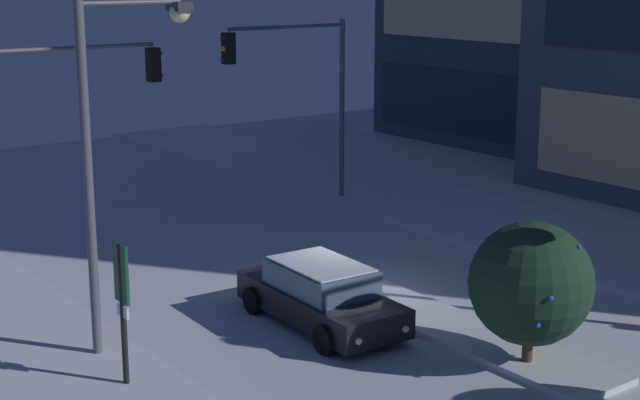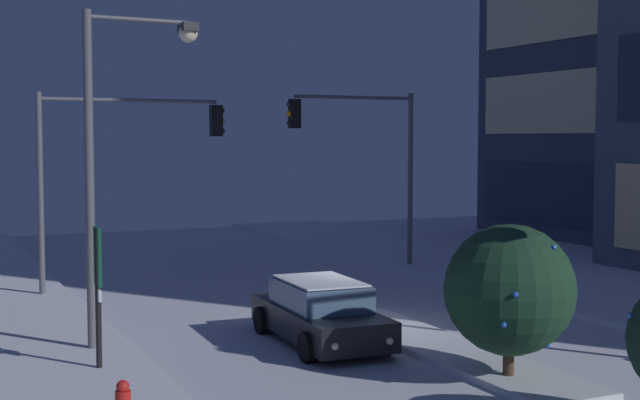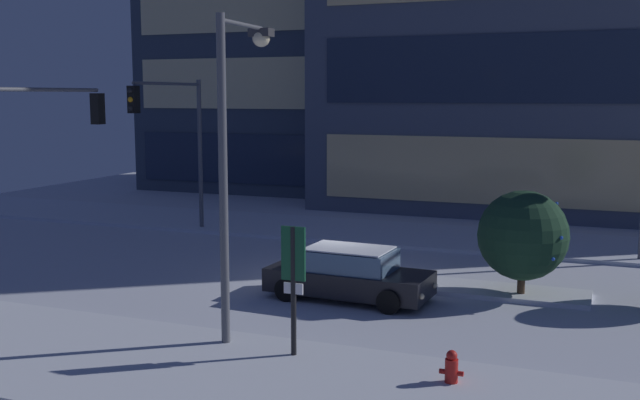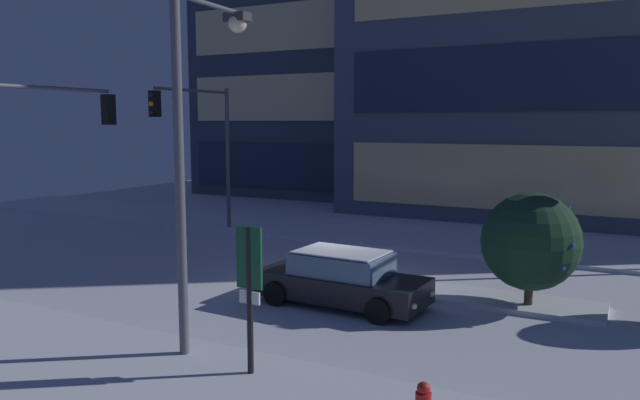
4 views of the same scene
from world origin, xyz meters
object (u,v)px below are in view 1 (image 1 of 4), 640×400
(car_near, at_px, (321,295))
(street_lamp_arched, at_px, (117,126))
(traffic_light_corner_near_left, at_px, (54,106))
(decorated_tree_median, at_px, (531,283))
(traffic_light_corner_far_left, at_px, (297,78))
(parking_info_sign, at_px, (122,298))

(car_near, distance_m, street_lamp_arched, 6.13)
(traffic_light_corner_near_left, relative_size, decorated_tree_median, 1.97)
(traffic_light_corner_far_left, relative_size, decorated_tree_median, 2.06)
(traffic_light_corner_far_left, height_order, street_lamp_arched, street_lamp_arched)
(traffic_light_corner_near_left, xyz_separation_m, decorated_tree_median, (13.37, 4.59, -2.54))
(car_near, relative_size, parking_info_sign, 1.61)
(car_near, distance_m, decorated_tree_median, 5.06)
(decorated_tree_median, bearing_deg, traffic_light_corner_far_left, 163.18)
(traffic_light_corner_near_left, height_order, street_lamp_arched, street_lamp_arched)
(decorated_tree_median, bearing_deg, car_near, -156.85)
(street_lamp_arched, height_order, parking_info_sign, street_lamp_arched)
(traffic_light_corner_far_left, bearing_deg, car_near, 57.14)
(traffic_light_corner_far_left, distance_m, decorated_tree_median, 15.05)
(traffic_light_corner_near_left, distance_m, street_lamp_arched, 7.76)
(car_near, height_order, traffic_light_corner_far_left, traffic_light_corner_far_left)
(car_near, xyz_separation_m, traffic_light_corner_far_left, (-9.64, 6.22, 3.78))
(traffic_light_corner_far_left, relative_size, street_lamp_arched, 0.85)
(car_near, height_order, traffic_light_corner_near_left, traffic_light_corner_near_left)
(car_near, bearing_deg, decorated_tree_median, 25.93)
(traffic_light_corner_near_left, bearing_deg, decorated_tree_median, -71.06)
(car_near, relative_size, street_lamp_arched, 0.64)
(parking_info_sign, bearing_deg, traffic_light_corner_far_left, 42.04)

